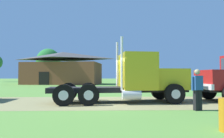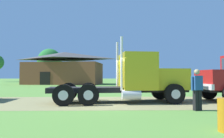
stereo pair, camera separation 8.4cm
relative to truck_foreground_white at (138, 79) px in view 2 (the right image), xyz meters
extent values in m
plane|color=#588A38|center=(-2.03, 0.00, -1.35)|extent=(200.00, 200.00, 0.00)
cube|color=#868152|center=(-2.03, 0.00, -1.34)|extent=(120.00, 5.69, 0.01)
cube|color=black|center=(-1.18, -0.08, -0.61)|extent=(7.99, 2.17, 0.28)
cube|color=gold|center=(1.82, 0.16, -0.01)|extent=(2.04, 2.16, 1.20)
cube|color=silver|center=(2.81, 0.24, -0.43)|extent=(0.34, 2.21, 0.32)
cube|color=gold|center=(-0.05, 0.01, 0.44)|extent=(2.05, 2.45, 2.09)
cube|color=#2D3D4C|center=(0.90, 0.09, 0.86)|extent=(0.20, 1.92, 0.92)
cylinder|color=silver|center=(-1.18, 0.83, 0.85)|extent=(0.14, 0.14, 2.91)
cylinder|color=silver|center=(-1.03, -0.98, 0.85)|extent=(0.14, 0.14, 2.91)
cylinder|color=silver|center=(-0.53, -1.04, -0.82)|extent=(1.04, 0.60, 0.52)
cylinder|color=black|center=(1.63, 1.30, -0.80)|extent=(1.12, 0.39, 1.10)
cylinder|color=silver|center=(1.62, 1.46, -0.80)|extent=(0.50, 0.08, 0.50)
cylinder|color=black|center=(1.82, -0.99, -0.80)|extent=(1.12, 0.39, 1.10)
cylinder|color=silver|center=(1.83, -1.15, -0.80)|extent=(0.50, 0.08, 0.50)
cylinder|color=black|center=(-4.21, 0.82, -0.80)|extent=(1.12, 0.39, 1.10)
cylinder|color=silver|center=(-4.22, 0.98, -0.80)|extent=(0.50, 0.08, 0.50)
cylinder|color=black|center=(-4.02, -1.47, -0.80)|extent=(1.12, 0.39, 1.10)
cylinder|color=silver|center=(-4.01, -1.63, -0.80)|extent=(0.50, 0.08, 0.50)
cylinder|color=black|center=(-2.96, 0.93, -0.80)|extent=(1.12, 0.39, 1.10)
cylinder|color=silver|center=(-2.98, 1.09, -0.80)|extent=(0.50, 0.08, 0.50)
cylinder|color=black|center=(-2.78, -1.37, -0.80)|extent=(1.12, 0.39, 1.10)
cylinder|color=silver|center=(-2.76, -1.52, -0.80)|extent=(0.50, 0.08, 0.50)
cube|color=maroon|center=(4.80, 0.08, -0.04)|extent=(2.02, 2.14, 1.14)
cube|color=silver|center=(3.81, 0.01, -0.44)|extent=(0.30, 2.22, 0.32)
cylinder|color=black|center=(4.82, 1.24, -0.81)|extent=(1.09, 0.37, 1.08)
cylinder|color=silver|center=(4.81, 1.40, -0.81)|extent=(0.49, 0.07, 0.48)
cube|color=#264C8C|center=(2.15, -2.96, -0.13)|extent=(0.46, 0.36, 0.64)
sphere|color=#9B8E65|center=(2.15, -2.96, 0.35)|extent=(0.24, 0.24, 0.24)
cube|color=black|center=(2.06, -2.98, -0.90)|extent=(0.20, 0.22, 0.90)
cube|color=black|center=(2.24, -2.94, -0.90)|extent=(0.20, 0.22, 0.90)
cylinder|color=#264C8C|center=(1.91, -3.03, -0.16)|extent=(0.10, 0.10, 0.61)
cylinder|color=#264C8C|center=(2.40, -2.89, -0.16)|extent=(0.10, 0.10, 0.61)
cube|color=brown|center=(-9.69, 25.37, 0.60)|extent=(14.11, 9.22, 3.89)
pyramid|color=#444444|center=(-9.69, 25.37, 3.91)|extent=(14.82, 9.68, 1.36)
cube|color=black|center=(-12.19, 22.00, -0.25)|extent=(1.79, 0.33, 2.20)
cylinder|color=#513823|center=(-14.63, 33.15, -0.07)|extent=(0.44, 0.44, 2.54)
ellipsoid|color=#26742F|center=(-14.63, 33.15, 3.32)|extent=(5.32, 5.32, 5.85)
cylinder|color=#513823|center=(3.38, 40.95, 0.03)|extent=(0.44, 0.44, 2.76)
ellipsoid|color=#355923|center=(3.38, 40.95, 3.21)|extent=(4.48, 4.48, 4.93)
camera|label=1|loc=(-1.92, -11.65, 0.18)|focal=31.97mm
camera|label=2|loc=(-1.83, -11.66, 0.18)|focal=31.97mm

